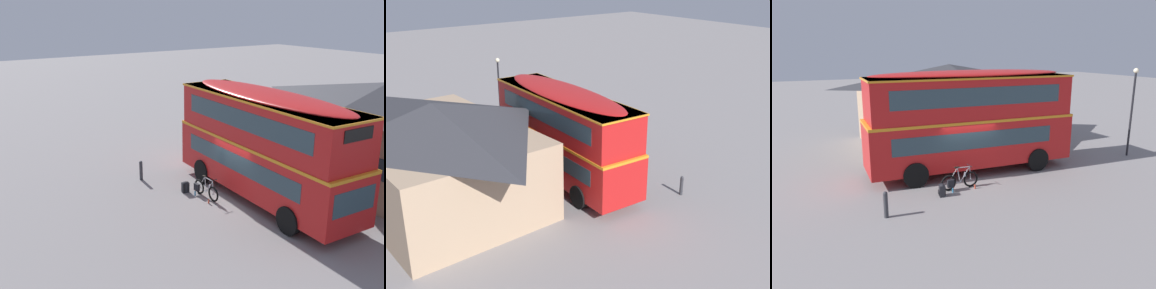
{
  "view_description": "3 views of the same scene",
  "coord_description": "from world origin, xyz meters",
  "views": [
    {
      "loc": [
        14.06,
        -11.81,
        8.12
      ],
      "look_at": [
        -1.52,
        -1.54,
        2.31
      ],
      "focal_mm": 41.76,
      "sensor_mm": 36.0,
      "label": 1
    },
    {
      "loc": [
        -17.94,
        14.06,
        10.72
      ],
      "look_at": [
        -0.08,
        0.38,
        2.04
      ],
      "focal_mm": 45.41,
      "sensor_mm": 36.0,
      "label": 2
    },
    {
      "loc": [
        -6.82,
        -14.64,
        5.73
      ],
      "look_at": [
        -0.11,
        -0.26,
        1.61
      ],
      "focal_mm": 34.65,
      "sensor_mm": 36.0,
      "label": 3
    }
  ],
  "objects": [
    {
      "name": "water_bottle_red_squeeze",
      "position": [
        -0.21,
        -1.55,
        0.1
      ],
      "size": [
        0.07,
        0.07,
        0.21
      ],
      "color": "#D84C33",
      "rests_on": "ground"
    },
    {
      "name": "pub_building",
      "position": [
        2.15,
        6.77,
        2.45
      ],
      "size": [
        10.68,
        7.57,
        4.81
      ],
      "color": "tan",
      "rests_on": "ground"
    },
    {
      "name": "kerb_bollard",
      "position": [
        -4.25,
        -2.7,
        0.5
      ],
      "size": [
        0.16,
        0.16,
        0.97
      ],
      "color": "#333338",
      "rests_on": "ground"
    },
    {
      "name": "backpack_on_ground",
      "position": [
        -1.77,
        -1.73,
        0.27
      ],
      "size": [
        0.32,
        0.36,
        0.52
      ],
      "color": "black",
      "rests_on": "ground"
    },
    {
      "name": "ground_plane",
      "position": [
        0.0,
        0.0,
        0.0
      ],
      "size": [
        120.0,
        120.0,
        0.0
      ],
      "primitive_type": "plane",
      "color": "gray"
    },
    {
      "name": "water_bottle_blue_sports",
      "position": [
        -1.23,
        -1.56,
        0.1
      ],
      "size": [
        0.06,
        0.06,
        0.22
      ],
      "color": "#338CBF",
      "rests_on": "ground"
    },
    {
      "name": "double_decker_bus",
      "position": [
        0.66,
        0.69,
        2.64
      ],
      "size": [
        9.85,
        3.02,
        4.79
      ],
      "color": "black",
      "rests_on": "ground"
    },
    {
      "name": "touring_bicycle",
      "position": [
        -0.84,
        -1.29,
        0.37
      ],
      "size": [
        1.71,
        0.49,
        1.0
      ],
      "color": "black",
      "rests_on": "ground"
    }
  ]
}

